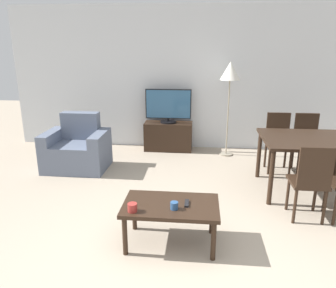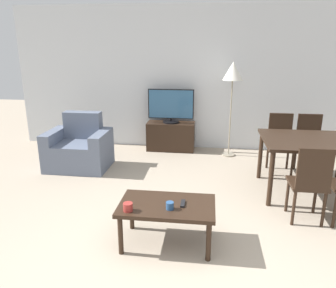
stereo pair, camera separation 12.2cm
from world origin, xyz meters
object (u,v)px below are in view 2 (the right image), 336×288
object	(u,v)px
tv	(171,106)
dining_chair_near	(310,181)
remote_primary	(183,204)
cup_colored_far	(128,207)
dining_chair_far	(309,141)
floor_lamp	(233,75)
coffee_table	(167,209)
dining_table	(311,146)
tv_stand	(171,136)
dining_chair_far_left	(280,140)
armchair	(79,149)
cup_white_near	(170,206)

from	to	relation	value
tv	dining_chair_near	xyz separation A→B (m)	(1.87, -2.52, -0.35)
remote_primary	cup_colored_far	xyz separation A→B (m)	(-0.51, -0.20, 0.03)
dining_chair_near	dining_chair_far	distance (m)	1.72
floor_lamp	remote_primary	size ratio (longest dim) A/B	11.32
coffee_table	dining_table	distance (m)	2.29
tv_stand	dining_chair_near	bearing A→B (deg)	-53.43
tv	dining_table	size ratio (longest dim) A/B	0.68
remote_primary	dining_chair_far_left	bearing A→B (deg)	58.72
tv	coffee_table	xyz separation A→B (m)	(0.33, -3.13, -0.47)
dining_chair_far	remote_primary	size ratio (longest dim) A/B	6.20
dining_table	dining_chair_near	distance (m)	0.87
dining_table	tv	bearing A→B (deg)	141.08
remote_primary	dining_chair_near	bearing A→B (deg)	23.86
dining_table	dining_chair_far_left	xyz separation A→B (m)	(-0.22, 0.83, -0.17)
dining_chair_far	remote_primary	world-z (taller)	dining_chair_far
armchair	tv_stand	bearing A→B (deg)	38.65
armchair	remote_primary	xyz separation A→B (m)	(1.89, -2.01, 0.14)
dining_chair_far	cup_white_near	distance (m)	3.07
tv	remote_primary	bearing A→B (deg)	-81.05
dining_table	floor_lamp	bearing A→B (deg)	123.35
dining_chair_far	floor_lamp	world-z (taller)	floor_lamp
coffee_table	remote_primary	world-z (taller)	remote_primary
cup_colored_far	remote_primary	bearing A→B (deg)	21.13
dining_chair_near	dining_chair_far_left	size ratio (longest dim) A/B	1.00
dining_chair_far	cup_colored_far	size ratio (longest dim) A/B	10.06
tv_stand	dining_chair_near	world-z (taller)	dining_chair_near
armchair	dining_table	size ratio (longest dim) A/B	0.78
dining_table	armchair	bearing A→B (deg)	170.75
tv	dining_chair_far_left	xyz separation A→B (m)	(1.87, -0.86, -0.35)
armchair	dining_table	bearing A→B (deg)	-9.25
armchair	dining_chair_far	bearing A→B (deg)	4.00
armchair	dining_chair_far	xyz separation A→B (m)	(3.71, 0.26, 0.20)
coffee_table	cup_colored_far	world-z (taller)	cup_colored_far
tv_stand	dining_chair_near	distance (m)	3.15
tv	dining_table	bearing A→B (deg)	-38.92
dining_chair_far_left	floor_lamp	size ratio (longest dim) A/B	0.55
floor_lamp	cup_white_near	xyz separation A→B (m)	(-0.73, -3.05, -0.99)
dining_table	cup_colored_far	size ratio (longest dim) A/B	13.70
coffee_table	dining_chair_far	distance (m)	3.02
armchair	tv	distance (m)	1.88
tv_stand	remote_primary	world-z (taller)	tv_stand
dining_table	dining_chair_far	size ratio (longest dim) A/B	1.36
dining_table	cup_white_near	xyz separation A→B (m)	(-1.71, -1.55, -0.20)
tv_stand	tv	distance (m)	0.59
dining_chair_near	cup_colored_far	world-z (taller)	dining_chair_near
armchair	tv	size ratio (longest dim) A/B	1.14
dining_chair_near	cup_colored_far	size ratio (longest dim) A/B	10.06
dining_chair_far	armchair	bearing A→B (deg)	-176.00
armchair	tv_stand	world-z (taller)	armchair
tv_stand	cup_white_near	size ratio (longest dim) A/B	11.90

